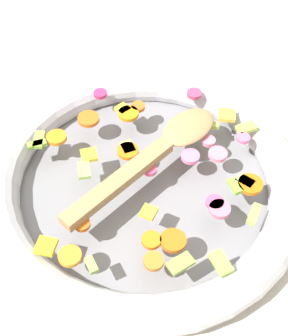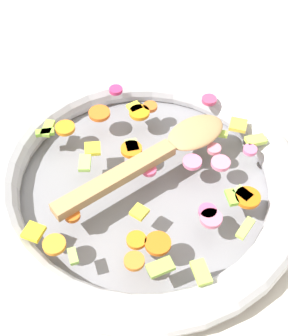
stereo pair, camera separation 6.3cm
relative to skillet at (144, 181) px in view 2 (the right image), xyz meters
name	(u,v)px [view 2 (the right image)]	position (x,y,z in m)	size (l,w,h in m)	color
ground_plane	(144,190)	(0.00, 0.00, -0.02)	(4.00, 4.00, 0.00)	beige
skillet	(144,181)	(0.00, 0.00, 0.00)	(0.44, 0.44, 0.05)	slate
chopped_vegetables	(154,171)	(0.01, -0.01, 0.03)	(0.33, 0.33, 0.01)	orange
wooden_spoon	(162,152)	(0.02, 0.02, 0.04)	(0.23, 0.21, 0.01)	#A87F51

